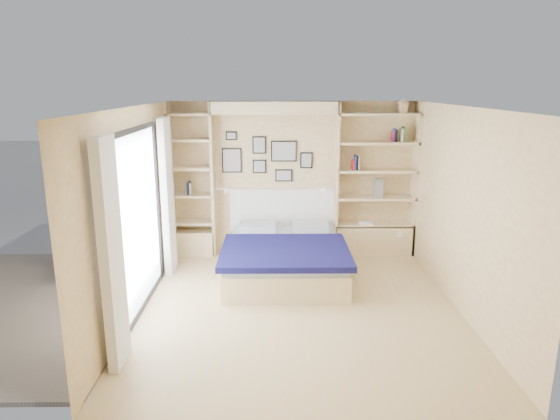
{
  "coord_description": "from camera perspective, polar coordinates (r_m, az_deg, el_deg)",
  "views": [
    {
      "loc": [
        -0.3,
        -5.88,
        2.75
      ],
      "look_at": [
        -0.23,
        0.9,
        1.04
      ],
      "focal_mm": 32.0,
      "sensor_mm": 36.0,
      "label": 1
    }
  ],
  "objects": [
    {
      "name": "room_shell",
      "position": [
        7.59,
        -1.25,
        1.38
      ],
      "size": [
        4.5,
        4.5,
        4.5
      ],
      "color": "#E5C587",
      "rests_on": "ground"
    },
    {
      "name": "shelf_decor",
      "position": [
        8.14,
        9.29,
        6.42
      ],
      "size": [
        3.54,
        0.23,
        2.03
      ],
      "color": "#B3131F",
      "rests_on": "ground"
    },
    {
      "name": "reading_lamps",
      "position": [
        8.05,
        -0.61,
        2.3
      ],
      "size": [
        1.92,
        0.12,
        0.15
      ],
      "color": "silver",
      "rests_on": "ground"
    },
    {
      "name": "deck",
      "position": [
        7.28,
        -27.96,
        -9.81
      ],
      "size": [
        3.2,
        4.0,
        0.05
      ],
      "primitive_type": "cube",
      "color": "#726354",
      "rests_on": "ground"
    },
    {
      "name": "ground",
      "position": [
        6.49,
        2.12,
        -10.93
      ],
      "size": [
        4.5,
        4.5,
        0.0
      ],
      "primitive_type": "plane",
      "color": "tan",
      "rests_on": "ground"
    },
    {
      "name": "bed",
      "position": [
        7.39,
        0.52,
        -5.38
      ],
      "size": [
        1.78,
        2.25,
        1.07
      ],
      "color": "beige",
      "rests_on": "ground"
    },
    {
      "name": "photo_gallery",
      "position": [
        8.18,
        -1.69,
        6.07
      ],
      "size": [
        1.48,
        0.02,
        0.82
      ],
      "color": "black",
      "rests_on": "ground"
    },
    {
      "name": "deck_chair",
      "position": [
        7.98,
        -22.35,
        -3.93
      ],
      "size": [
        0.81,
        1.0,
        0.88
      ],
      "rotation": [
        0.0,
        0.0,
        0.38
      ],
      "color": "tan",
      "rests_on": "ground"
    }
  ]
}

